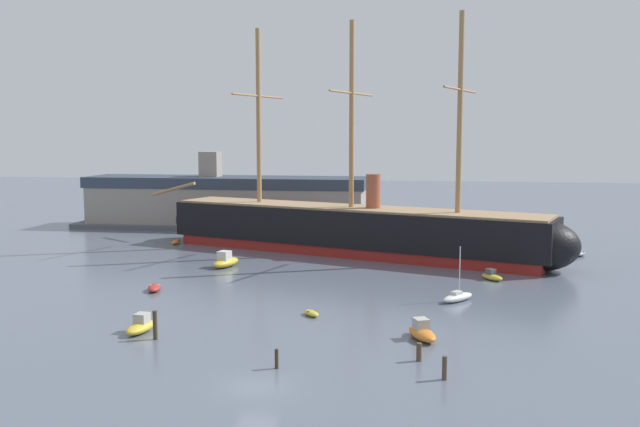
{
  "coord_description": "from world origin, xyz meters",
  "views": [
    {
      "loc": [
        10.32,
        -40.92,
        15.88
      ],
      "look_at": [
        -1.32,
        35.11,
        7.08
      ],
      "focal_mm": 38.67,
      "sensor_mm": 36.0,
      "label": 1
    }
  ],
  "objects_px": {
    "dinghy_mid_left": "(154,288)",
    "mooring_piling_nearest": "(419,352)",
    "dinghy_far_right": "(580,253)",
    "mooring_piling_right_pair": "(277,359)",
    "sailboat_mid_right": "(458,297)",
    "motorboat_alongside_stern": "(492,276)",
    "motorboat_foreground_right": "(422,332)",
    "sailboat_distant_centre": "(369,238)",
    "dockside_warehouse_left": "(226,202)",
    "motorboat_foreground_left": "(141,326)",
    "motorboat_alongside_bow": "(226,261)",
    "tall_ship": "(351,229)",
    "dinghy_far_left": "(176,242)",
    "mooring_piling_midwater": "(155,325)",
    "mooring_piling_left_pair": "(445,368)",
    "dinghy_near_centre": "(311,313)"
  },
  "relations": [
    {
      "from": "tall_ship",
      "to": "dinghy_far_left",
      "type": "height_order",
      "value": "tall_ship"
    },
    {
      "from": "mooring_piling_right_pair",
      "to": "motorboat_foreground_left",
      "type": "bearing_deg",
      "value": 151.79
    },
    {
      "from": "dinghy_far_left",
      "to": "motorboat_foreground_left",
      "type": "bearing_deg",
      "value": -72.98
    },
    {
      "from": "tall_ship",
      "to": "dockside_warehouse_left",
      "type": "distance_m",
      "value": 33.41
    },
    {
      "from": "mooring_piling_midwater",
      "to": "motorboat_foreground_right",
      "type": "bearing_deg",
      "value": 8.89
    },
    {
      "from": "motorboat_foreground_right",
      "to": "mooring_piling_left_pair",
      "type": "relative_size",
      "value": 2.62
    },
    {
      "from": "motorboat_foreground_right",
      "to": "motorboat_alongside_stern",
      "type": "distance_m",
      "value": 24.65
    },
    {
      "from": "sailboat_mid_right",
      "to": "mooring_piling_left_pair",
      "type": "distance_m",
      "value": 21.87
    },
    {
      "from": "sailboat_mid_right",
      "to": "motorboat_alongside_stern",
      "type": "relative_size",
      "value": 1.74
    },
    {
      "from": "mooring_piling_left_pair",
      "to": "motorboat_alongside_stern",
      "type": "bearing_deg",
      "value": 79.52
    },
    {
      "from": "motorboat_foreground_right",
      "to": "motorboat_foreground_left",
      "type": "bearing_deg",
      "value": -176.04
    },
    {
      "from": "sailboat_mid_right",
      "to": "dockside_warehouse_left",
      "type": "bearing_deg",
      "value": 127.53
    },
    {
      "from": "mooring_piling_nearest",
      "to": "dockside_warehouse_left",
      "type": "height_order",
      "value": "dockside_warehouse_left"
    },
    {
      "from": "dinghy_far_right",
      "to": "tall_ship",
      "type": "bearing_deg",
      "value": -174.72
    },
    {
      "from": "dinghy_far_left",
      "to": "motorboat_alongside_bow",
      "type": "bearing_deg",
      "value": -52.45
    },
    {
      "from": "motorboat_alongside_bow",
      "to": "mooring_piling_left_pair",
      "type": "bearing_deg",
      "value": -54.48
    },
    {
      "from": "motorboat_foreground_right",
      "to": "motorboat_alongside_stern",
      "type": "bearing_deg",
      "value": 72.34
    },
    {
      "from": "sailboat_distant_centre",
      "to": "dockside_warehouse_left",
      "type": "relative_size",
      "value": 0.1
    },
    {
      "from": "motorboat_alongside_bow",
      "to": "tall_ship",
      "type": "bearing_deg",
      "value": 39.74
    },
    {
      "from": "dinghy_mid_left",
      "to": "mooring_piling_right_pair",
      "type": "bearing_deg",
      "value": -50.57
    },
    {
      "from": "mooring_piling_right_pair",
      "to": "sailboat_mid_right",
      "type": "bearing_deg",
      "value": 58.45
    },
    {
      "from": "motorboat_foreground_left",
      "to": "sailboat_distant_centre",
      "type": "distance_m",
      "value": 53.41
    },
    {
      "from": "sailboat_distant_centre",
      "to": "motorboat_alongside_stern",
      "type": "bearing_deg",
      "value": -59.3
    },
    {
      "from": "motorboat_foreground_right",
      "to": "sailboat_mid_right",
      "type": "bearing_deg",
      "value": 75.64
    },
    {
      "from": "dinghy_mid_left",
      "to": "dinghy_far_right",
      "type": "xyz_separation_m",
      "value": [
        47.54,
        28.04,
        -0.01
      ]
    },
    {
      "from": "sailboat_mid_right",
      "to": "sailboat_distant_centre",
      "type": "relative_size",
      "value": 0.99
    },
    {
      "from": "mooring_piling_right_pair",
      "to": "dinghy_far_right",
      "type": "bearing_deg",
      "value": 58.47
    },
    {
      "from": "dinghy_far_right",
      "to": "dockside_warehouse_left",
      "type": "bearing_deg",
      "value": 159.36
    },
    {
      "from": "motorboat_alongside_bow",
      "to": "mooring_piling_nearest",
      "type": "xyz_separation_m",
      "value": [
        23.46,
        -31.71,
        -0.04
      ]
    },
    {
      "from": "dinghy_near_centre",
      "to": "motorboat_alongside_stern",
      "type": "distance_m",
      "value": 24.8
    },
    {
      "from": "dinghy_far_right",
      "to": "mooring_piling_left_pair",
      "type": "relative_size",
      "value": 1.94
    },
    {
      "from": "dinghy_near_centre",
      "to": "mooring_piling_right_pair",
      "type": "bearing_deg",
      "value": -90.4
    },
    {
      "from": "tall_ship",
      "to": "dockside_warehouse_left",
      "type": "xyz_separation_m",
      "value": [
        -24.05,
        23.16,
        1.01
      ]
    },
    {
      "from": "motorboat_foreground_left",
      "to": "mooring_piling_nearest",
      "type": "height_order",
      "value": "motorboat_foreground_left"
    },
    {
      "from": "motorboat_foreground_right",
      "to": "sailboat_distant_centre",
      "type": "distance_m",
      "value": 50.59
    },
    {
      "from": "dinghy_far_left",
      "to": "mooring_piling_right_pair",
      "type": "bearing_deg",
      "value": -62.74
    },
    {
      "from": "dinghy_far_right",
      "to": "mooring_piling_right_pair",
      "type": "height_order",
      "value": "mooring_piling_right_pair"
    },
    {
      "from": "motorboat_alongside_stern",
      "to": "motorboat_alongside_bow",
      "type": "bearing_deg",
      "value": 174.66
    },
    {
      "from": "motorboat_foreground_right",
      "to": "mooring_piling_midwater",
      "type": "distance_m",
      "value": 20.82
    },
    {
      "from": "sailboat_distant_centre",
      "to": "mooring_piling_right_pair",
      "type": "height_order",
      "value": "sailboat_distant_centre"
    },
    {
      "from": "motorboat_foreground_left",
      "to": "sailboat_distant_centre",
      "type": "bearing_deg",
      "value": 74.51
    },
    {
      "from": "dinghy_far_left",
      "to": "mooring_piling_right_pair",
      "type": "xyz_separation_m",
      "value": [
        26.14,
        -50.74,
        0.39
      ]
    },
    {
      "from": "motorboat_foreground_left",
      "to": "dinghy_mid_left",
      "type": "relative_size",
      "value": 1.21
    },
    {
      "from": "motorboat_foreground_left",
      "to": "dinghy_far_right",
      "type": "xyz_separation_m",
      "value": [
        42.87,
        42.35,
        -0.2
      ]
    },
    {
      "from": "dockside_warehouse_left",
      "to": "mooring_piling_right_pair",
      "type": "bearing_deg",
      "value": -71.0
    },
    {
      "from": "mooring_piling_midwater",
      "to": "mooring_piling_right_pair",
      "type": "bearing_deg",
      "value": -25.53
    },
    {
      "from": "dinghy_mid_left",
      "to": "mooring_piling_nearest",
      "type": "relative_size",
      "value": 2.41
    },
    {
      "from": "mooring_piling_nearest",
      "to": "mooring_piling_left_pair",
      "type": "xyz_separation_m",
      "value": [
        1.68,
        -3.51,
        0.13
      ]
    },
    {
      "from": "tall_ship",
      "to": "dinghy_far_right",
      "type": "height_order",
      "value": "tall_ship"
    },
    {
      "from": "dinghy_mid_left",
      "to": "dockside_warehouse_left",
      "type": "bearing_deg",
      "value": 97.72
    }
  ]
}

